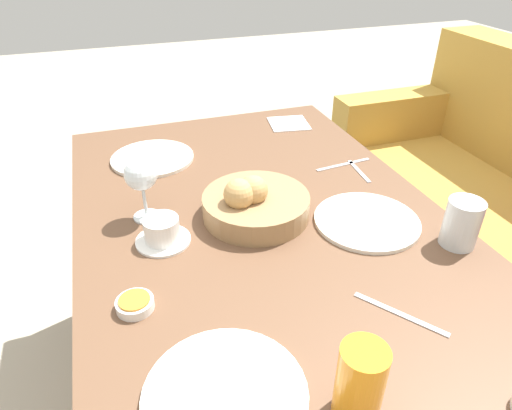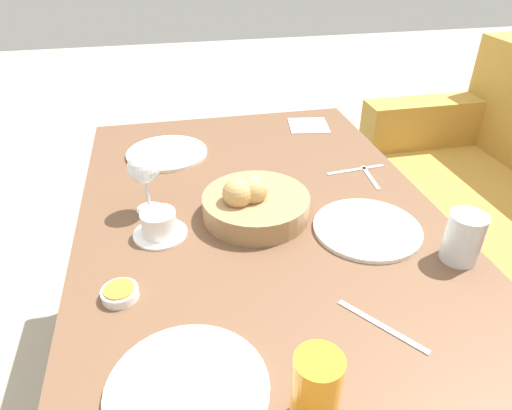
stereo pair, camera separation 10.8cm
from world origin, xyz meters
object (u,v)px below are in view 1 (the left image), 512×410
at_px(fork_silver, 343,165).
at_px(spoon_coffee, 359,171).
at_px(plate_far_center, 367,221).
at_px(knife_silver, 400,314).
at_px(bread_basket, 254,204).
at_px(plate_near_right, 225,394).
at_px(jam_bowl_honey, 135,304).
at_px(water_tumbler, 462,223).
at_px(plate_near_left, 153,158).
at_px(wine_glass, 141,176).
at_px(coffee_cup, 162,232).
at_px(napkin, 289,124).
at_px(juice_glass, 360,384).

height_order(fork_silver, spoon_coffee, same).
distance_m(plate_far_center, knife_silver, 0.29).
bearing_deg(plate_far_center, bread_basket, -114.78).
bearing_deg(fork_silver, plate_near_right, -40.54).
bearing_deg(jam_bowl_honey, bread_basket, 125.49).
distance_m(water_tumbler, fork_silver, 0.42).
relative_size(plate_near_left, plate_near_right, 0.96).
xyz_separation_m(wine_glass, fork_silver, (-0.09, 0.57, -0.11)).
bearing_deg(bread_basket, knife_silver, 20.88).
height_order(plate_far_center, coffee_cup, coffee_cup).
bearing_deg(water_tumbler, coffee_cup, -109.38).
bearing_deg(bread_basket, water_tumbler, 57.59).
height_order(plate_near_left, jam_bowl_honey, jam_bowl_honey).
distance_m(coffee_cup, fork_silver, 0.59).
height_order(wine_glass, coffee_cup, wine_glass).
bearing_deg(coffee_cup, napkin, 135.85).
bearing_deg(jam_bowl_honey, plate_far_center, 100.97).
xyz_separation_m(juice_glass, water_tumbler, (-0.29, 0.41, -0.01)).
height_order(juice_glass, coffee_cup, juice_glass).
height_order(fork_silver, knife_silver, same).
relative_size(juice_glass, spoon_coffee, 0.99).
bearing_deg(coffee_cup, plate_near_left, 175.24).
distance_m(juice_glass, napkin, 1.08).
height_order(jam_bowl_honey, knife_silver, jam_bowl_honey).
xyz_separation_m(plate_near_left, water_tumbler, (0.63, 0.57, 0.05)).
xyz_separation_m(plate_near_left, napkin, (-0.12, 0.48, -0.00)).
xyz_separation_m(bread_basket, coffee_cup, (0.03, -0.22, -0.01)).
bearing_deg(napkin, water_tumbler, 6.89).
relative_size(juice_glass, jam_bowl_honey, 1.88).
bearing_deg(plate_far_center, fork_silver, 162.45).
bearing_deg(plate_far_center, coffee_cup, -99.81).
distance_m(bread_basket, fork_silver, 0.37).
xyz_separation_m(plate_far_center, juice_glass, (0.42, -0.27, 0.06)).
xyz_separation_m(plate_near_left, coffee_cup, (0.41, -0.03, 0.02)).
distance_m(jam_bowl_honey, spoon_coffee, 0.74).
height_order(plate_near_right, napkin, plate_near_right).
bearing_deg(napkin, plate_near_right, -27.41).
height_order(juice_glass, jam_bowl_honey, juice_glass).
bearing_deg(fork_silver, coffee_cup, -70.10).
xyz_separation_m(juice_glass, napkin, (-1.03, 0.32, -0.06)).
bearing_deg(water_tumbler, plate_near_left, -137.51).
xyz_separation_m(plate_near_right, fork_silver, (-0.61, 0.53, -0.00)).
bearing_deg(bread_basket, plate_near_left, -153.73).
bearing_deg(coffee_cup, fork_silver, 109.90).
height_order(water_tumbler, knife_silver, water_tumbler).
xyz_separation_m(plate_near_left, knife_silver, (0.77, 0.34, -0.00)).
xyz_separation_m(jam_bowl_honey, spoon_coffee, (-0.33, 0.65, -0.01)).
bearing_deg(juice_glass, plate_far_center, 147.61).
relative_size(plate_near_right, jam_bowl_honey, 3.59).
distance_m(plate_near_right, water_tumbler, 0.62).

